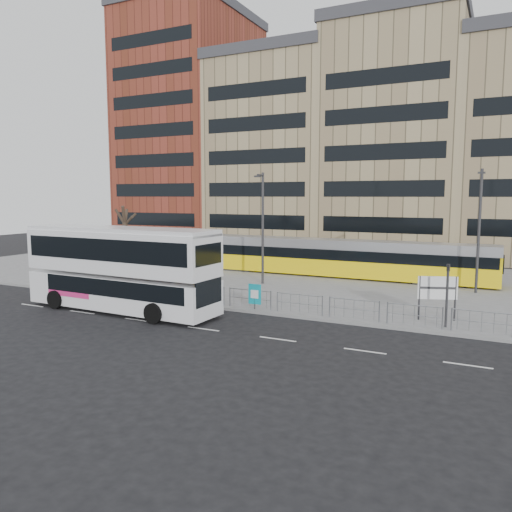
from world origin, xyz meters
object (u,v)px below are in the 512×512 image
at_px(traffic_light_west, 146,263).
at_px(lamp_post_west, 262,224).
at_px(double_decker_bus, 120,266).
at_px(ad_panel, 255,295).
at_px(station_sign, 438,290).
at_px(lamp_post_east, 479,226).
at_px(pedestrian, 209,267).
at_px(traffic_light_east, 447,287).
at_px(bare_tree, 124,205).
at_px(tram, 329,258).

height_order(traffic_light_west, lamp_post_west, lamp_post_west).
bearing_deg(double_decker_bus, ad_panel, 26.86).
distance_m(station_sign, ad_panel, 9.71).
distance_m(lamp_post_west, lamp_post_east, 14.43).
distance_m(double_decker_bus, traffic_light_west, 4.85).
bearing_deg(pedestrian, traffic_light_east, -103.19).
bearing_deg(bare_tree, tram, 17.13).
bearing_deg(station_sign, lamp_post_east, 60.95).
bearing_deg(bare_tree, traffic_light_west, -41.91).
relative_size(traffic_light_west, traffic_light_east, 1.00).
height_order(pedestrian, traffic_light_west, traffic_light_west).
relative_size(pedestrian, traffic_light_west, 0.62).
relative_size(station_sign, lamp_post_east, 0.28).
relative_size(double_decker_bus, traffic_light_west, 3.86).
bearing_deg(traffic_light_east, pedestrian, 150.49).
xyz_separation_m(tram, traffic_light_east, (10.01, -12.56, 0.50)).
bearing_deg(double_decker_bus, traffic_light_east, 14.52).
distance_m(tram, pedestrian, 9.54).
height_order(ad_panel, traffic_light_east, traffic_light_east).
bearing_deg(traffic_light_west, bare_tree, 128.02).
bearing_deg(bare_tree, lamp_post_west, -2.45).
distance_m(pedestrian, lamp_post_west, 5.58).
height_order(double_decker_bus, bare_tree, bare_tree).
relative_size(double_decker_bus, tram, 0.48).
bearing_deg(ad_panel, traffic_light_west, 170.97).
bearing_deg(traffic_light_west, double_decker_bus, -78.42).
relative_size(pedestrian, bare_tree, 0.24).
bearing_deg(ad_panel, station_sign, 10.78).
xyz_separation_m(tram, station_sign, (9.44, -11.27, 0.11)).
height_order(station_sign, traffic_light_west, traffic_light_west).
bearing_deg(pedestrian, lamp_post_east, -72.15).
distance_m(ad_panel, traffic_light_west, 8.81).
relative_size(tram, pedestrian, 12.98).
bearing_deg(pedestrian, bare_tree, 93.19).
height_order(ad_panel, bare_tree, bare_tree).
xyz_separation_m(pedestrian, lamp_post_west, (4.41, 0.17, 3.41)).
relative_size(ad_panel, bare_tree, 0.18).
height_order(ad_panel, pedestrian, pedestrian).
distance_m(station_sign, traffic_light_east, 1.47).
distance_m(tram, ad_panel, 13.17).
xyz_separation_m(ad_panel, pedestrian, (-7.54, 7.40, 0.13)).
xyz_separation_m(ad_panel, lamp_post_west, (-3.13, 7.57, 3.54)).
distance_m(double_decker_bus, lamp_post_west, 11.54).
bearing_deg(traffic_light_east, double_decker_bus, -175.79).
height_order(tram, lamp_post_east, lamp_post_east).
bearing_deg(lamp_post_west, double_decker_bus, -109.10).
xyz_separation_m(pedestrian, bare_tree, (-8.69, 0.73, 4.67)).
bearing_deg(station_sign, bare_tree, 146.86).
height_order(double_decker_bus, traffic_light_west, double_decker_bus).
bearing_deg(lamp_post_west, pedestrian, -177.85).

